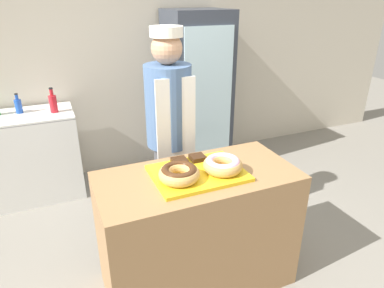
% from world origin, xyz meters
% --- Properties ---
extents(ground_plane, '(14.00, 14.00, 0.00)m').
position_xyz_m(ground_plane, '(0.00, 0.00, 0.00)').
color(ground_plane, gray).
extents(wall_back, '(8.00, 0.06, 2.70)m').
position_xyz_m(wall_back, '(0.00, 2.13, 1.35)').
color(wall_back, beige).
rests_on(wall_back, ground_plane).
extents(display_counter, '(1.33, 0.65, 0.90)m').
position_xyz_m(display_counter, '(0.00, 0.00, 0.45)').
color(display_counter, '#997047').
rests_on(display_counter, ground_plane).
extents(serving_tray, '(0.59, 0.45, 0.02)m').
position_xyz_m(serving_tray, '(0.00, 0.00, 0.92)').
color(serving_tray, yellow).
rests_on(serving_tray, display_counter).
extents(donut_chocolate_glaze, '(0.26, 0.26, 0.09)m').
position_xyz_m(donut_chocolate_glaze, '(-0.15, -0.05, 0.98)').
color(donut_chocolate_glaze, tan).
rests_on(donut_chocolate_glaze, serving_tray).
extents(donut_light_glaze, '(0.26, 0.26, 0.09)m').
position_xyz_m(donut_light_glaze, '(0.15, -0.05, 0.98)').
color(donut_light_glaze, tan).
rests_on(donut_light_glaze, serving_tray).
extents(brownie_back_left, '(0.10, 0.10, 0.03)m').
position_xyz_m(brownie_back_left, '(-0.07, 0.16, 0.94)').
color(brownie_back_left, '#382111').
rests_on(brownie_back_left, serving_tray).
extents(brownie_back_right, '(0.10, 0.10, 0.03)m').
position_xyz_m(brownie_back_right, '(0.07, 0.16, 0.94)').
color(brownie_back_right, '#382111').
rests_on(brownie_back_right, serving_tray).
extents(baker_person, '(0.37, 0.37, 1.78)m').
position_xyz_m(baker_person, '(0.03, 0.64, 0.95)').
color(baker_person, '#4C4C51').
rests_on(baker_person, ground_plane).
extents(beverage_fridge, '(0.68, 0.62, 1.84)m').
position_xyz_m(beverage_fridge, '(0.77, 1.76, 0.92)').
color(beverage_fridge, '#333842').
rests_on(beverage_fridge, ground_plane).
extents(chest_freezer, '(0.93, 0.57, 0.91)m').
position_xyz_m(chest_freezer, '(-1.09, 1.77, 0.46)').
color(chest_freezer, white).
rests_on(chest_freezer, ground_plane).
extents(bottle_blue, '(0.07, 0.07, 0.20)m').
position_xyz_m(bottle_blue, '(-1.12, 1.84, 0.98)').
color(bottle_blue, '#1E4CB2').
rests_on(bottle_blue, chest_freezer).
extents(bottle_red, '(0.07, 0.07, 0.25)m').
position_xyz_m(bottle_red, '(-0.80, 1.73, 1.00)').
color(bottle_red, red).
rests_on(bottle_red, chest_freezer).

